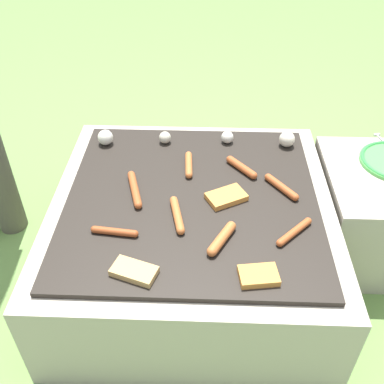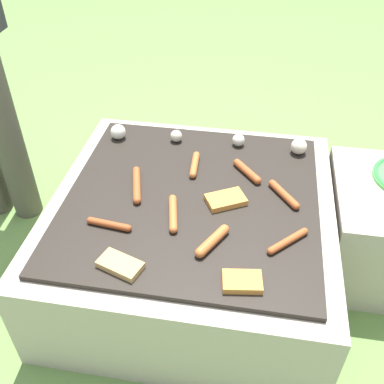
% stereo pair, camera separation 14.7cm
% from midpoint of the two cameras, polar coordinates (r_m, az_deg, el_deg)
% --- Properties ---
extents(ground_plane, '(14.00, 14.00, 0.00)m').
position_cam_midpoint_polar(ground_plane, '(1.74, 2.45, -9.99)').
color(ground_plane, '#608442').
extents(grill, '(0.94, 0.94, 0.37)m').
position_cam_midpoint_polar(grill, '(1.61, 2.63, -5.78)').
color(grill, '#A89E8C').
rests_on(grill, ground_plane).
extents(sausage_back_center, '(0.03, 0.15, 0.02)m').
position_cam_midpoint_polar(sausage_back_center, '(1.60, 2.96, 3.39)').
color(sausage_back_center, '#B7602D').
rests_on(sausage_back_center, grill).
extents(sausage_mid_right, '(0.07, 0.18, 0.03)m').
position_cam_midpoint_polar(sausage_mid_right, '(1.51, -4.30, 0.82)').
color(sausage_mid_right, '#A34C23').
rests_on(sausage_mid_right, grill).
extents(sausage_front_center, '(0.15, 0.04, 0.02)m').
position_cam_midpoint_polar(sausage_front_center, '(1.38, -7.51, -4.22)').
color(sausage_front_center, '#93421E').
rests_on(sausage_front_center, grill).
extents(sausage_back_left, '(0.09, 0.14, 0.03)m').
position_cam_midpoint_polar(sausage_back_left, '(1.32, 5.83, -6.34)').
color(sausage_back_left, '#B7602D').
rests_on(sausage_back_left, grill).
extents(sausage_back_right, '(0.12, 0.12, 0.02)m').
position_cam_midpoint_polar(sausage_back_right, '(1.36, 15.16, -6.16)').
color(sausage_back_right, '#A34C23').
rests_on(sausage_back_right, grill).
extents(sausage_mid_left, '(0.11, 0.12, 0.03)m').
position_cam_midpoint_polar(sausage_mid_left, '(1.59, 9.65, 2.51)').
color(sausage_mid_left, '#A34C23').
rests_on(sausage_mid_left, grill).
extents(sausage_front_left, '(0.06, 0.16, 0.03)m').
position_cam_midpoint_polar(sausage_front_left, '(1.40, 0.57, -2.86)').
color(sausage_front_left, '#B7602D').
rests_on(sausage_front_left, grill).
extents(sausage_front_right, '(0.10, 0.13, 0.02)m').
position_cam_midpoint_polar(sausage_front_right, '(1.52, 14.32, -0.41)').
color(sausage_front_right, '#A34C23').
rests_on(sausage_front_right, grill).
extents(bread_slice_right, '(0.11, 0.09, 0.02)m').
position_cam_midpoint_polar(bread_slice_right, '(1.24, 9.86, -11.31)').
color(bread_slice_right, '#D18438').
rests_on(bread_slice_right, grill).
extents(bread_slice_center, '(0.14, 0.10, 0.02)m').
position_cam_midpoint_polar(bread_slice_center, '(1.26, -5.80, -9.34)').
color(bread_slice_center, tan).
rests_on(bread_slice_center, grill).
extents(bread_slice_left, '(0.15, 0.13, 0.02)m').
position_cam_midpoint_polar(bread_slice_left, '(1.46, 7.18, -1.09)').
color(bread_slice_left, '#D18438').
rests_on(bread_slice_left, grill).
extents(mushroom_row, '(0.75, 0.08, 0.06)m').
position_cam_midpoint_polar(mushroom_row, '(1.72, 4.58, 6.67)').
color(mushroom_row, silver).
rests_on(mushroom_row, grill).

